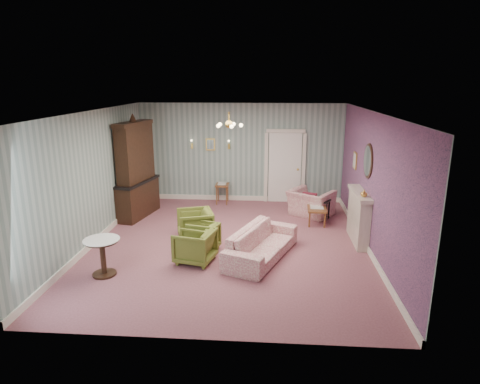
# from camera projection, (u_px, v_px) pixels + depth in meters

# --- Properties ---
(floor) EXTENTS (7.00, 7.00, 0.00)m
(floor) POSITION_uv_depth(u_px,v_px,m) (230.00, 244.00, 9.14)
(floor) COLOR #925560
(floor) RESTS_ON ground
(ceiling) EXTENTS (7.00, 7.00, 0.00)m
(ceiling) POSITION_uv_depth(u_px,v_px,m) (229.00, 112.00, 8.38)
(ceiling) COLOR white
(ceiling) RESTS_ON ground
(wall_back) EXTENTS (6.00, 0.00, 6.00)m
(wall_back) POSITION_uv_depth(u_px,v_px,m) (241.00, 153.00, 12.12)
(wall_back) COLOR gray
(wall_back) RESTS_ON ground
(wall_front) EXTENTS (6.00, 0.00, 6.00)m
(wall_front) POSITION_uv_depth(u_px,v_px,m) (203.00, 244.00, 5.39)
(wall_front) COLOR gray
(wall_front) RESTS_ON ground
(wall_left) EXTENTS (0.00, 7.00, 7.00)m
(wall_left) POSITION_uv_depth(u_px,v_px,m) (93.00, 179.00, 8.97)
(wall_left) COLOR gray
(wall_left) RESTS_ON ground
(wall_right) EXTENTS (0.00, 7.00, 7.00)m
(wall_right) POSITION_uv_depth(u_px,v_px,m) (373.00, 183.00, 8.54)
(wall_right) COLOR gray
(wall_right) RESTS_ON ground
(wall_right_floral) EXTENTS (0.00, 7.00, 7.00)m
(wall_right_floral) POSITION_uv_depth(u_px,v_px,m) (372.00, 183.00, 8.55)
(wall_right_floral) COLOR #BA5D88
(wall_right_floral) RESTS_ON ground
(door) EXTENTS (1.12, 0.12, 2.16)m
(door) POSITION_uv_depth(u_px,v_px,m) (285.00, 166.00, 12.09)
(door) COLOR white
(door) RESTS_ON floor
(olive_chair_a) EXTENTS (0.81, 0.85, 0.73)m
(olive_chair_a) POSITION_uv_depth(u_px,v_px,m) (195.00, 244.00, 8.17)
(olive_chair_a) COLOR #616A25
(olive_chair_a) RESTS_ON floor
(olive_chair_b) EXTENTS (0.77, 0.80, 0.67)m
(olive_chair_b) POSITION_uv_depth(u_px,v_px,m) (201.00, 236.00, 8.68)
(olive_chair_b) COLOR #616A25
(olive_chair_b) RESTS_ON floor
(olive_chair_c) EXTENTS (0.90, 0.93, 0.78)m
(olive_chair_c) POSITION_uv_depth(u_px,v_px,m) (195.00, 224.00, 9.28)
(olive_chair_c) COLOR #616A25
(olive_chair_c) RESTS_ON floor
(sofa_chintz) EXTENTS (1.37, 2.20, 0.83)m
(sofa_chintz) POSITION_uv_depth(u_px,v_px,m) (262.00, 238.00, 8.36)
(sofa_chintz) COLOR #A44259
(sofa_chintz) RESTS_ON floor
(wingback_chair) EXTENTS (1.27, 1.18, 0.93)m
(wingback_chair) POSITION_uv_depth(u_px,v_px,m) (311.00, 199.00, 10.98)
(wingback_chair) COLOR #A44259
(wingback_chair) RESTS_ON floor
(dresser) EXTENTS (0.86, 1.68, 2.67)m
(dresser) POSITION_uv_depth(u_px,v_px,m) (135.00, 167.00, 10.72)
(dresser) COLOR black
(dresser) RESTS_ON floor
(fireplace) EXTENTS (0.30, 1.40, 1.16)m
(fireplace) POSITION_uv_depth(u_px,v_px,m) (359.00, 217.00, 9.17)
(fireplace) COLOR beige
(fireplace) RESTS_ON floor
(mantel_vase) EXTENTS (0.15, 0.15, 0.15)m
(mantel_vase) POSITION_uv_depth(u_px,v_px,m) (364.00, 193.00, 8.61)
(mantel_vase) COLOR gold
(mantel_vase) RESTS_ON fireplace
(oval_mirror) EXTENTS (0.04, 0.76, 0.84)m
(oval_mirror) POSITION_uv_depth(u_px,v_px,m) (368.00, 161.00, 8.83)
(oval_mirror) COLOR white
(oval_mirror) RESTS_ON wall_right
(framed_print) EXTENTS (0.04, 0.34, 0.42)m
(framed_print) POSITION_uv_depth(u_px,v_px,m) (355.00, 161.00, 10.19)
(framed_print) COLOR gold
(framed_print) RESTS_ON wall_right
(coffee_table) EXTENTS (0.51, 0.86, 0.43)m
(coffee_table) POSITION_uv_depth(u_px,v_px,m) (316.00, 215.00, 10.47)
(coffee_table) COLOR brown
(coffee_table) RESTS_ON floor
(side_table_black) EXTENTS (0.46, 0.46, 0.53)m
(side_table_black) POSITION_uv_depth(u_px,v_px,m) (322.00, 210.00, 10.67)
(side_table_black) COLOR black
(side_table_black) RESTS_ON floor
(pedestal_table) EXTENTS (0.71, 0.71, 0.72)m
(pedestal_table) POSITION_uv_depth(u_px,v_px,m) (103.00, 257.00, 7.60)
(pedestal_table) COLOR black
(pedestal_table) RESTS_ON floor
(nesting_table) EXTENTS (0.38, 0.49, 0.63)m
(nesting_table) POSITION_uv_depth(u_px,v_px,m) (222.00, 193.00, 12.12)
(nesting_table) COLOR brown
(nesting_table) RESTS_ON floor
(gilt_mirror_back) EXTENTS (0.28, 0.06, 0.36)m
(gilt_mirror_back) POSITION_uv_depth(u_px,v_px,m) (210.00, 144.00, 12.08)
(gilt_mirror_back) COLOR gold
(gilt_mirror_back) RESTS_ON wall_back
(sconce_left) EXTENTS (0.16, 0.12, 0.30)m
(sconce_left) POSITION_uv_depth(u_px,v_px,m) (192.00, 144.00, 12.10)
(sconce_left) COLOR gold
(sconce_left) RESTS_ON wall_back
(sconce_right) EXTENTS (0.16, 0.12, 0.30)m
(sconce_right) POSITION_uv_depth(u_px,v_px,m) (229.00, 145.00, 12.03)
(sconce_right) COLOR gold
(sconce_right) RESTS_ON wall_back
(chandelier) EXTENTS (0.56, 0.56, 0.36)m
(chandelier) POSITION_uv_depth(u_px,v_px,m) (229.00, 125.00, 8.45)
(chandelier) COLOR gold
(chandelier) RESTS_ON ceiling
(burgundy_cushion) EXTENTS (0.41, 0.28, 0.39)m
(burgundy_cushion) POSITION_uv_depth(u_px,v_px,m) (310.00, 200.00, 10.84)
(burgundy_cushion) COLOR maroon
(burgundy_cushion) RESTS_ON wingback_chair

